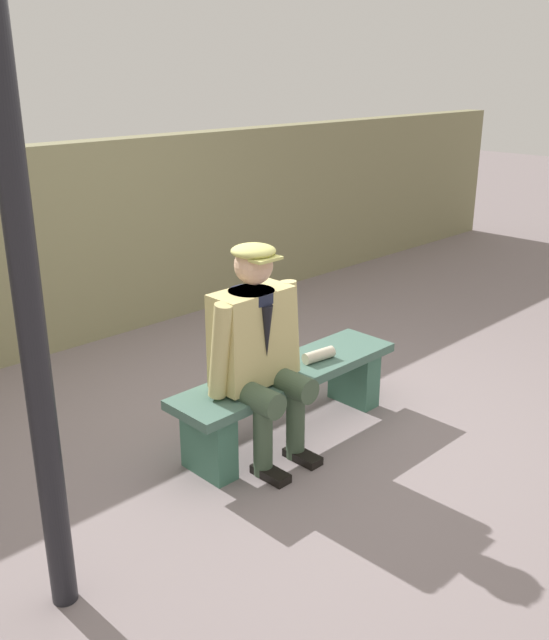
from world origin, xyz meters
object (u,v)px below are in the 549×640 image
object	(u,v)px
rolled_magazine	(319,355)
lamp_post	(2,94)
seated_man	(258,346)
bench	(288,390)

from	to	relation	value
rolled_magazine	lamp_post	xyz separation A→B (m)	(1.96, 0.30, 1.61)
seated_man	lamp_post	bearing A→B (deg)	11.50
seated_man	rolled_magazine	size ratio (longest dim) A/B	5.78
rolled_magazine	lamp_post	world-z (taller)	lamp_post
bench	lamp_post	bearing A→B (deg)	11.16
bench	seated_man	size ratio (longest dim) A/B	1.26
bench	seated_man	xyz separation A→B (m)	(0.30, 0.05, 0.39)
bench	seated_man	world-z (taller)	seated_man
lamp_post	rolled_magazine	bearing A→B (deg)	-171.22
seated_man	rolled_magazine	bearing A→B (deg)	-178.74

